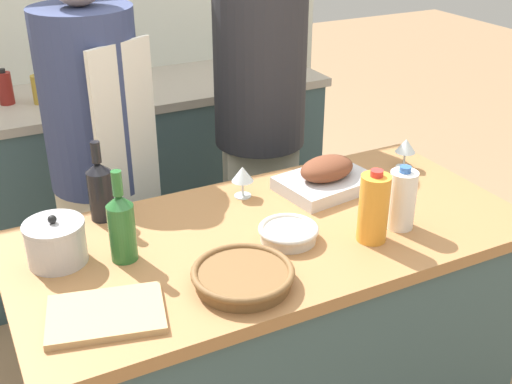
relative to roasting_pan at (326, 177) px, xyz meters
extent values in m
cube|color=#3D565B|center=(-0.29, -0.16, -0.51)|extent=(1.50, 0.72, 0.84)
cube|color=#A37042|center=(-0.29, -0.16, -0.06)|extent=(1.55, 0.75, 0.04)
cube|color=#3D565B|center=(-0.29, 1.27, -0.49)|extent=(1.84, 0.58, 0.88)
cube|color=#ADA393|center=(-0.29, 1.27, -0.02)|extent=(1.89, 0.60, 0.04)
cube|color=silver|center=(-0.29, 1.62, 0.35)|extent=(2.39, 0.10, 2.55)
cube|color=#BCBCC1|center=(0.00, 0.00, -0.02)|extent=(0.34, 0.26, 0.04)
ellipsoid|color=brown|center=(0.00, 0.00, 0.03)|extent=(0.22, 0.16, 0.08)
cylinder|color=brown|center=(-0.50, -0.38, -0.03)|extent=(0.25, 0.25, 0.04)
torus|color=brown|center=(-0.50, -0.38, -0.01)|extent=(0.27, 0.27, 0.02)
cube|color=tan|center=(-0.85, -0.35, -0.04)|extent=(0.32, 0.26, 0.02)
cylinder|color=#B7B7BC|center=(-0.90, -0.04, 0.01)|extent=(0.16, 0.16, 0.11)
cylinder|color=#B7B7BC|center=(-0.90, -0.04, 0.07)|extent=(0.17, 0.17, 0.01)
sphere|color=black|center=(-0.90, -0.04, 0.09)|extent=(0.02, 0.02, 0.02)
cylinder|color=beige|center=(-0.28, -0.23, -0.03)|extent=(0.16, 0.16, 0.04)
torus|color=beige|center=(-0.28, -0.23, -0.01)|extent=(0.18, 0.18, 0.02)
cylinder|color=orange|center=(-0.06, -0.34, 0.06)|extent=(0.09, 0.09, 0.21)
cylinder|color=red|center=(-0.06, -0.34, 0.17)|extent=(0.04, 0.04, 0.02)
cylinder|color=white|center=(0.06, -0.32, 0.05)|extent=(0.08, 0.08, 0.18)
cylinder|color=#3360B2|center=(0.06, -0.32, 0.15)|extent=(0.03, 0.03, 0.02)
cylinder|color=#28662D|center=(-0.73, -0.11, 0.04)|extent=(0.07, 0.07, 0.17)
cone|color=#28662D|center=(-0.73, -0.11, 0.14)|extent=(0.07, 0.07, 0.03)
cylinder|color=#28662D|center=(-0.73, -0.11, 0.19)|extent=(0.03, 0.03, 0.07)
cylinder|color=black|center=(-0.73, 0.15, 0.03)|extent=(0.08, 0.08, 0.16)
cone|color=black|center=(-0.73, 0.15, 0.13)|extent=(0.08, 0.08, 0.03)
cylinder|color=black|center=(-0.73, 0.15, 0.18)|extent=(0.03, 0.03, 0.07)
cylinder|color=silver|center=(0.35, 0.02, -0.04)|extent=(0.06, 0.06, 0.00)
cylinder|color=silver|center=(0.35, 0.02, -0.01)|extent=(0.01, 0.01, 0.06)
cone|color=silver|center=(0.35, 0.02, 0.04)|extent=(0.07, 0.07, 0.05)
cylinder|color=silver|center=(-0.27, 0.08, -0.04)|extent=(0.06, 0.06, 0.00)
cylinder|color=silver|center=(-0.27, 0.08, -0.01)|extent=(0.01, 0.01, 0.05)
cone|color=silver|center=(-0.27, 0.08, 0.04)|extent=(0.07, 0.07, 0.05)
cylinder|color=maroon|center=(-0.37, 1.42, 0.05)|extent=(0.05, 0.05, 0.11)
cylinder|color=black|center=(-0.37, 1.42, 0.12)|extent=(0.02, 0.02, 0.02)
cylinder|color=maroon|center=(-0.84, 1.30, 0.07)|extent=(0.06, 0.06, 0.14)
cylinder|color=black|center=(-0.84, 1.30, 0.15)|extent=(0.03, 0.03, 0.02)
cylinder|color=#B28E2D|center=(-0.71, 1.24, 0.06)|extent=(0.07, 0.07, 0.13)
cylinder|color=black|center=(-0.71, 1.24, 0.13)|extent=(0.03, 0.03, 0.02)
cube|color=beige|center=(-0.63, 0.60, -0.53)|extent=(0.34, 0.31, 0.79)
cylinder|color=navy|center=(-0.63, 0.60, 0.19)|extent=(0.36, 0.36, 0.66)
cube|color=silver|center=(-0.55, 0.45, 0.00)|extent=(0.25, 0.14, 0.83)
cube|color=beige|center=(0.06, 0.60, -0.51)|extent=(0.35, 0.29, 0.83)
cylinder|color=#28282D|center=(0.06, 0.60, 0.25)|extent=(0.37, 0.37, 0.69)
camera|label=1|loc=(-1.10, -1.63, 0.93)|focal=45.00mm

